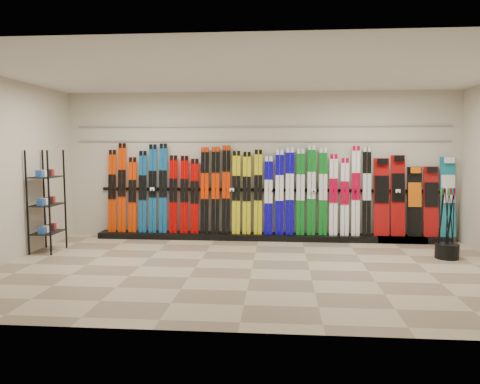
{
  "coord_description": "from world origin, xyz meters",
  "views": [
    {
      "loc": [
        0.41,
        -7.1,
        1.91
      ],
      "look_at": [
        -0.27,
        1.0,
        1.1
      ],
      "focal_mm": 35.0,
      "sensor_mm": 36.0,
      "label": 1
    }
  ],
  "objects": [
    {
      "name": "pole_bin",
      "position": [
        3.26,
        0.95,
        0.12
      ],
      "size": [
        0.39,
        0.39,
        0.25
      ],
      "primitive_type": "cylinder",
      "color": "black",
      "rests_on": "floor"
    },
    {
      "name": "accessory_rack",
      "position": [
        -3.75,
        0.91,
        0.92
      ],
      "size": [
        0.4,
        0.6,
        1.83
      ],
      "primitive_type": "cube",
      "color": "black",
      "rests_on": "floor"
    },
    {
      "name": "back_wall",
      "position": [
        0.0,
        2.5,
        1.5
      ],
      "size": [
        8.0,
        0.0,
        8.0
      ],
      "primitive_type": "plane",
      "rotation": [
        1.57,
        0.0,
        0.0
      ],
      "color": "beige",
      "rests_on": "floor"
    },
    {
      "name": "slatwall_rail_1",
      "position": [
        0.0,
        2.48,
        2.3
      ],
      "size": [
        7.6,
        0.02,
        0.03
      ],
      "primitive_type": "cube",
      "color": "gray",
      "rests_on": "back_wall"
    },
    {
      "name": "skis",
      "position": [
        -0.45,
        2.31,
        0.97
      ],
      "size": [
        5.37,
        0.19,
        1.84
      ],
      "color": "red",
      "rests_on": "ski_rack_base"
    },
    {
      "name": "floor",
      "position": [
        0.0,
        0.0,
        0.0
      ],
      "size": [
        8.0,
        8.0,
        0.0
      ],
      "primitive_type": "plane",
      "color": "#86735C",
      "rests_on": "ground"
    },
    {
      "name": "ceiling",
      "position": [
        0.0,
        0.0,
        3.0
      ],
      "size": [
        8.0,
        8.0,
        0.0
      ],
      "primitive_type": "plane",
      "rotation": [
        3.14,
        0.0,
        0.0
      ],
      "color": "silver",
      "rests_on": "back_wall"
    },
    {
      "name": "slatwall_rail_0",
      "position": [
        0.0,
        2.48,
        2.0
      ],
      "size": [
        7.6,
        0.02,
        0.03
      ],
      "primitive_type": "cube",
      "color": "gray",
      "rests_on": "back_wall"
    },
    {
      "name": "snowboards",
      "position": [
        3.08,
        2.36,
        0.87
      ],
      "size": [
        1.58,
        0.25,
        1.6
      ],
      "color": "#990C0C",
      "rests_on": "ski_rack_base"
    },
    {
      "name": "ski_rack_base",
      "position": [
        0.22,
        2.28,
        0.06
      ],
      "size": [
        8.0,
        0.4,
        0.12
      ],
      "primitive_type": "cube",
      "color": "black",
      "rests_on": "floor"
    },
    {
      "name": "ski_poles",
      "position": [
        3.25,
        0.98,
        0.61
      ],
      "size": [
        0.29,
        0.23,
        1.18
      ],
      "color": "black",
      "rests_on": "pole_bin"
    },
    {
      "name": "left_wall",
      "position": [
        -4.0,
        0.0,
        1.5
      ],
      "size": [
        0.0,
        5.0,
        5.0
      ],
      "primitive_type": "plane",
      "rotation": [
        1.57,
        0.0,
        1.57
      ],
      "color": "beige",
      "rests_on": "floor"
    }
  ]
}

